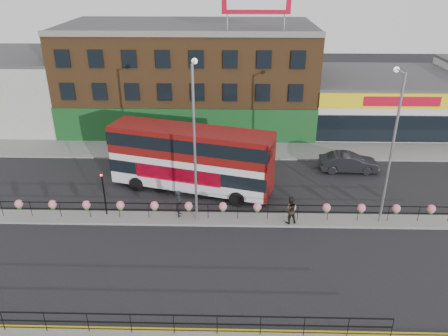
{
  "coord_description": "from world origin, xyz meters",
  "views": [
    {
      "loc": [
        0.68,
        -25.13,
        15.83
      ],
      "look_at": [
        0.0,
        3.0,
        2.5
      ],
      "focal_mm": 35.0,
      "sensor_mm": 36.0,
      "label": 1
    }
  ],
  "objects_px": {
    "car": "(349,162)",
    "pedestrian_a": "(179,203)",
    "lamp_column_west": "(195,132)",
    "lamp_column_east": "(393,137)",
    "pedestrian_b": "(290,210)",
    "double_decker_bus": "(191,153)"
  },
  "relations": [
    {
      "from": "car",
      "to": "pedestrian_a",
      "type": "xyz_separation_m",
      "value": [
        -13.19,
        -7.58,
        0.31
      ]
    },
    {
      "from": "pedestrian_b",
      "to": "lamp_column_west",
      "type": "height_order",
      "value": "lamp_column_west"
    },
    {
      "from": "double_decker_bus",
      "to": "pedestrian_b",
      "type": "height_order",
      "value": "double_decker_bus"
    },
    {
      "from": "lamp_column_west",
      "to": "pedestrian_a",
      "type": "bearing_deg",
      "value": 168.47
    },
    {
      "from": "car",
      "to": "lamp_column_east",
      "type": "height_order",
      "value": "lamp_column_east"
    },
    {
      "from": "pedestrian_a",
      "to": "lamp_column_west",
      "type": "relative_size",
      "value": 0.18
    },
    {
      "from": "pedestrian_a",
      "to": "lamp_column_east",
      "type": "distance_m",
      "value": 14.32
    },
    {
      "from": "car",
      "to": "pedestrian_b",
      "type": "bearing_deg",
      "value": 146.1
    },
    {
      "from": "pedestrian_a",
      "to": "car",
      "type": "bearing_deg",
      "value": -62.84
    },
    {
      "from": "car",
      "to": "lamp_column_west",
      "type": "height_order",
      "value": "lamp_column_west"
    },
    {
      "from": "pedestrian_a",
      "to": "pedestrian_b",
      "type": "xyz_separation_m",
      "value": [
        7.38,
        -0.76,
        0.01
      ]
    },
    {
      "from": "lamp_column_east",
      "to": "pedestrian_b",
      "type": "bearing_deg",
      "value": -174.65
    },
    {
      "from": "car",
      "to": "pedestrian_a",
      "type": "height_order",
      "value": "pedestrian_a"
    },
    {
      "from": "car",
      "to": "pedestrian_b",
      "type": "xyz_separation_m",
      "value": [
        -5.81,
        -8.34,
        0.31
      ]
    },
    {
      "from": "lamp_column_west",
      "to": "lamp_column_east",
      "type": "relative_size",
      "value": 1.05
    },
    {
      "from": "pedestrian_a",
      "to": "pedestrian_b",
      "type": "bearing_deg",
      "value": -98.64
    },
    {
      "from": "car",
      "to": "lamp_column_east",
      "type": "distance_m",
      "value": 9.4
    },
    {
      "from": "car",
      "to": "pedestrian_a",
      "type": "bearing_deg",
      "value": 120.83
    },
    {
      "from": "double_decker_bus",
      "to": "pedestrian_b",
      "type": "bearing_deg",
      "value": -34.64
    },
    {
      "from": "double_decker_bus",
      "to": "pedestrian_b",
      "type": "distance_m",
      "value": 8.56
    },
    {
      "from": "double_decker_bus",
      "to": "car",
      "type": "bearing_deg",
      "value": 15.85
    },
    {
      "from": "pedestrian_a",
      "to": "lamp_column_west",
      "type": "height_order",
      "value": "lamp_column_west"
    }
  ]
}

